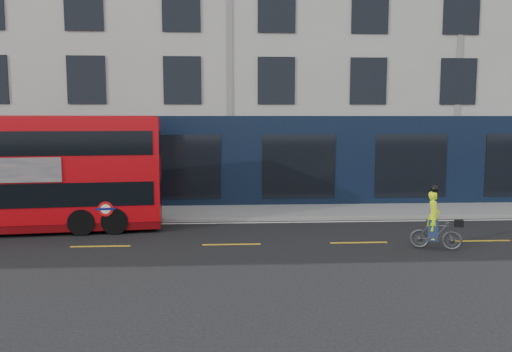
{
  "coord_description": "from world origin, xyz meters",
  "views": [
    {
      "loc": [
        -0.11,
        -13.61,
        3.87
      ],
      "look_at": [
        0.83,
        2.8,
        1.98
      ],
      "focal_mm": 35.0,
      "sensor_mm": 36.0,
      "label": 1
    }
  ],
  "objects": [
    {
      "name": "cyclist",
      "position": [
        6.05,
        0.62,
        0.64
      ],
      "size": [
        1.54,
        0.89,
        1.93
      ],
      "rotation": [
        0.0,
        0.0,
        -0.34
      ],
      "color": "#45484A",
      "rests_on": "ground"
    },
    {
      "name": "kerb",
      "position": [
        0.0,
        5.0,
        0.07
      ],
      "size": [
        60.0,
        0.12,
        0.13
      ],
      "primitive_type": "cube",
      "color": "gray",
      "rests_on": "ground"
    },
    {
      "name": "ground",
      "position": [
        0.0,
        0.0,
        0.0
      ],
      "size": [
        120.0,
        120.0,
        0.0
      ],
      "primitive_type": "plane",
      "color": "black",
      "rests_on": "ground"
    },
    {
      "name": "pavement",
      "position": [
        0.0,
        6.5,
        0.06
      ],
      "size": [
        60.0,
        3.0,
        0.12
      ],
      "primitive_type": "cube",
      "color": "slate",
      "rests_on": "ground"
    },
    {
      "name": "building_terrace",
      "position": [
        0.0,
        12.94,
        7.49
      ],
      "size": [
        50.0,
        10.07,
        15.0
      ],
      "color": "#ADAAA3",
      "rests_on": "ground"
    },
    {
      "name": "lane_dashes",
      "position": [
        0.0,
        1.5,
        0.0
      ],
      "size": [
        58.0,
        0.12,
        0.01
      ],
      "primitive_type": null,
      "color": "gold",
      "rests_on": "ground"
    },
    {
      "name": "bus",
      "position": [
        -7.36,
        3.8,
        2.04
      ],
      "size": [
        10.05,
        3.25,
        3.98
      ],
      "rotation": [
        0.0,
        0.0,
        0.1
      ],
      "color": "#B2070D",
      "rests_on": "ground"
    },
    {
      "name": "road_edge_line",
      "position": [
        0.0,
        4.7,
        0.0
      ],
      "size": [
        58.0,
        0.1,
        0.01
      ],
      "primitive_type": "cube",
      "color": "silver",
      "rests_on": "ground"
    }
  ]
}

